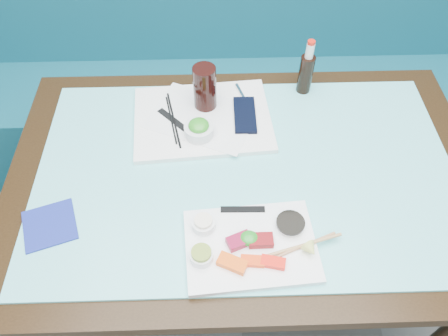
{
  "coord_description": "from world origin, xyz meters",
  "views": [
    {
      "loc": [
        -0.09,
        0.66,
        1.76
      ],
      "look_at": [
        -0.06,
        1.43,
        0.8
      ],
      "focal_mm": 35.0,
      "sensor_mm": 36.0,
      "label": 1
    }
  ],
  "objects_px": {
    "booth_bench": "(232,83)",
    "seaweed_bowl": "(199,130)",
    "cola_bottle_body": "(306,74)",
    "blue_napkin": "(50,225)",
    "cola_glass": "(205,88)",
    "serving_tray": "(203,119)",
    "sashimi_plate": "(251,246)",
    "dining_table": "(245,189)"
  },
  "relations": [
    {
      "from": "booth_bench",
      "to": "seaweed_bowl",
      "type": "relative_size",
      "value": 33.09
    },
    {
      "from": "cola_bottle_body",
      "to": "blue_napkin",
      "type": "bearing_deg",
      "value": -145.41
    },
    {
      "from": "seaweed_bowl",
      "to": "cola_glass",
      "type": "xyz_separation_m",
      "value": [
        0.02,
        0.13,
        0.06
      ]
    },
    {
      "from": "booth_bench",
      "to": "serving_tray",
      "type": "relative_size",
      "value": 6.95
    },
    {
      "from": "sashimi_plate",
      "to": "cola_bottle_body",
      "type": "height_order",
      "value": "cola_bottle_body"
    },
    {
      "from": "blue_napkin",
      "to": "cola_glass",
      "type": "bearing_deg",
      "value": 46.16
    },
    {
      "from": "booth_bench",
      "to": "blue_napkin",
      "type": "bearing_deg",
      "value": -117.83
    },
    {
      "from": "dining_table",
      "to": "serving_tray",
      "type": "distance_m",
      "value": 0.26
    },
    {
      "from": "cola_glass",
      "to": "cola_bottle_body",
      "type": "xyz_separation_m",
      "value": [
        0.33,
        0.08,
        -0.02
      ]
    },
    {
      "from": "dining_table",
      "to": "serving_tray",
      "type": "xyz_separation_m",
      "value": [
        -0.13,
        0.21,
        0.1
      ]
    },
    {
      "from": "serving_tray",
      "to": "cola_bottle_body",
      "type": "height_order",
      "value": "cola_bottle_body"
    },
    {
      "from": "blue_napkin",
      "to": "seaweed_bowl",
      "type": "bearing_deg",
      "value": 37.45
    },
    {
      "from": "booth_bench",
      "to": "cola_glass",
      "type": "xyz_separation_m",
      "value": [
        -0.12,
        -0.58,
        0.47
      ]
    },
    {
      "from": "seaweed_bowl",
      "to": "blue_napkin",
      "type": "height_order",
      "value": "seaweed_bowl"
    },
    {
      "from": "dining_table",
      "to": "sashimi_plate",
      "type": "bearing_deg",
      "value": -90.76
    },
    {
      "from": "sashimi_plate",
      "to": "dining_table",
      "type": "bearing_deg",
      "value": 84.9
    },
    {
      "from": "serving_tray",
      "to": "cola_glass",
      "type": "xyz_separation_m",
      "value": [
        0.01,
        0.05,
        0.08
      ]
    },
    {
      "from": "dining_table",
      "to": "sashimi_plate",
      "type": "xyz_separation_m",
      "value": [
        -0.0,
        -0.25,
        0.1
      ]
    },
    {
      "from": "booth_bench",
      "to": "cola_bottle_body",
      "type": "bearing_deg",
      "value": -66.32
    },
    {
      "from": "booth_bench",
      "to": "serving_tray",
      "type": "bearing_deg",
      "value": -101.34
    },
    {
      "from": "serving_tray",
      "to": "blue_napkin",
      "type": "bearing_deg",
      "value": -141.48
    },
    {
      "from": "cola_glass",
      "to": "blue_napkin",
      "type": "height_order",
      "value": "cola_glass"
    },
    {
      "from": "sashimi_plate",
      "to": "serving_tray",
      "type": "xyz_separation_m",
      "value": [
        -0.12,
        0.46,
        -0.0
      ]
    },
    {
      "from": "sashimi_plate",
      "to": "cola_bottle_body",
      "type": "xyz_separation_m",
      "value": [
        0.22,
        0.6,
        0.06
      ]
    },
    {
      "from": "booth_bench",
      "to": "cola_bottle_body",
      "type": "height_order",
      "value": "booth_bench"
    },
    {
      "from": "booth_bench",
      "to": "sashimi_plate",
      "type": "height_order",
      "value": "booth_bench"
    },
    {
      "from": "dining_table",
      "to": "serving_tray",
      "type": "height_order",
      "value": "serving_tray"
    },
    {
      "from": "sashimi_plate",
      "to": "seaweed_bowl",
      "type": "relative_size",
      "value": 3.66
    },
    {
      "from": "sashimi_plate",
      "to": "cola_bottle_body",
      "type": "bearing_deg",
      "value": 65.48
    },
    {
      "from": "sashimi_plate",
      "to": "serving_tray",
      "type": "relative_size",
      "value": 0.77
    },
    {
      "from": "cola_glass",
      "to": "blue_napkin",
      "type": "relative_size",
      "value": 1.12
    },
    {
      "from": "seaweed_bowl",
      "to": "cola_bottle_body",
      "type": "bearing_deg",
      "value": 31.12
    },
    {
      "from": "serving_tray",
      "to": "cola_bottle_body",
      "type": "distance_m",
      "value": 0.37
    },
    {
      "from": "booth_bench",
      "to": "cola_glass",
      "type": "relative_size",
      "value": 20.0
    },
    {
      "from": "dining_table",
      "to": "cola_bottle_body",
      "type": "relative_size",
      "value": 10.29
    },
    {
      "from": "cola_glass",
      "to": "blue_napkin",
      "type": "distance_m",
      "value": 0.61
    },
    {
      "from": "sashimi_plate",
      "to": "serving_tray",
      "type": "bearing_deg",
      "value": 100.68
    },
    {
      "from": "seaweed_bowl",
      "to": "cola_bottle_body",
      "type": "xyz_separation_m",
      "value": [
        0.35,
        0.21,
        0.03
      ]
    },
    {
      "from": "dining_table",
      "to": "seaweed_bowl",
      "type": "relative_size",
      "value": 15.44
    },
    {
      "from": "seaweed_bowl",
      "to": "blue_napkin",
      "type": "bearing_deg",
      "value": -142.55
    },
    {
      "from": "dining_table",
      "to": "seaweed_bowl",
      "type": "height_order",
      "value": "seaweed_bowl"
    },
    {
      "from": "serving_tray",
      "to": "cola_bottle_body",
      "type": "relative_size",
      "value": 3.17
    }
  ]
}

